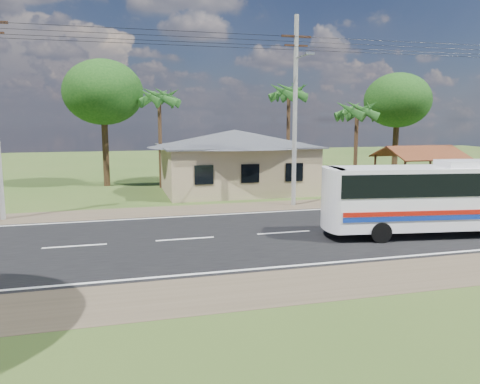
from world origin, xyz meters
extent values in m
plane|color=#324D1B|center=(0.00, 0.00, 0.00)|extent=(120.00, 120.00, 0.00)
cube|color=black|center=(0.00, 0.00, 0.01)|extent=(120.00, 10.00, 0.02)
cube|color=brown|center=(0.00, 6.50, 0.01)|extent=(120.00, 3.00, 0.01)
cube|color=brown|center=(0.00, -6.50, 0.01)|extent=(120.00, 3.00, 0.01)
cube|color=silver|center=(0.00, 4.70, 0.03)|extent=(120.00, 0.15, 0.01)
cube|color=silver|center=(0.00, -4.70, 0.03)|extent=(120.00, 0.15, 0.01)
cube|color=silver|center=(0.00, 0.00, 0.03)|extent=(120.00, 0.15, 0.01)
cube|color=tan|center=(1.00, 13.00, 1.60)|extent=(10.00, 8.00, 3.20)
cube|color=#4C4F54|center=(1.00, 13.00, 3.25)|extent=(10.60, 8.60, 0.10)
pyramid|color=#4C4F54|center=(1.00, 13.00, 4.40)|extent=(12.40, 10.00, 1.20)
cube|color=black|center=(-2.00, 8.98, 1.70)|extent=(1.20, 0.08, 1.20)
cube|color=black|center=(1.00, 8.98, 1.70)|extent=(1.20, 0.08, 1.20)
cube|color=black|center=(4.00, 8.98, 1.70)|extent=(1.20, 0.08, 1.20)
cylinder|color=#392014|center=(10.70, 6.70, 1.30)|extent=(0.16, 0.16, 2.60)
cylinder|color=#392014|center=(10.70, 10.30, 1.30)|extent=(0.16, 0.16, 2.60)
cylinder|color=#392014|center=(15.30, 6.70, 1.30)|extent=(0.16, 0.16, 2.60)
cylinder|color=#392014|center=(15.30, 10.30, 1.30)|extent=(0.16, 0.16, 2.60)
cube|color=brown|center=(13.00, 7.40, 2.90)|extent=(5.20, 2.28, 0.90)
cube|color=brown|center=(13.00, 9.60, 2.90)|extent=(5.20, 2.28, 0.90)
cube|color=#392014|center=(13.00, 8.50, 3.25)|extent=(5.20, 0.12, 0.12)
cube|color=#9E9E99|center=(12.00, 5.60, 0.45)|extent=(7.00, 0.30, 0.90)
cylinder|color=#9E9E99|center=(3.00, 6.50, 5.50)|extent=(0.26, 0.26, 11.00)
cube|color=#392014|center=(3.00, 6.50, 9.80)|extent=(1.80, 0.12, 0.12)
cube|color=#392014|center=(3.00, 6.50, 9.30)|extent=(1.40, 0.10, 0.10)
cylinder|color=gray|center=(3.00, 5.50, 8.60)|extent=(0.08, 2.00, 0.08)
cube|color=gray|center=(3.00, 4.50, 8.60)|extent=(0.50, 0.18, 0.12)
cylinder|color=black|center=(-5.00, 6.50, 9.60)|extent=(16.00, 0.02, 0.02)
cylinder|color=black|center=(10.50, 6.50, 9.60)|extent=(15.00, 0.02, 0.02)
cylinder|color=#47301E|center=(9.50, 11.00, 3.00)|extent=(0.28, 0.28, 6.00)
cylinder|color=#47301E|center=(6.00, 15.50, 3.75)|extent=(0.28, 0.28, 7.50)
cylinder|color=#47301E|center=(-4.00, 16.00, 3.50)|extent=(0.28, 0.28, 7.00)
cylinder|color=#47301E|center=(-8.00, 18.00, 2.97)|extent=(0.50, 0.50, 5.95)
ellipsoid|color=#123A0F|center=(-8.00, 18.00, 7.15)|extent=(6.00, 6.00, 4.92)
cylinder|color=#47301E|center=(16.00, 16.00, 2.80)|extent=(0.50, 0.50, 5.60)
ellipsoid|color=#123A0F|center=(16.00, 16.00, 6.72)|extent=(5.60, 5.60, 4.59)
cube|color=white|center=(6.96, -2.12, 1.73)|extent=(10.85, 3.65, 2.66)
cube|color=black|center=(6.96, -2.12, 2.39)|extent=(10.90, 3.71, 0.98)
cube|color=black|center=(1.69, -1.39, 2.08)|extent=(0.38, 2.04, 1.60)
cube|color=#A3130A|center=(6.81, -3.24, 1.24)|extent=(10.37, 1.47, 0.20)
cube|color=navy|center=(6.81, -3.24, 1.02)|extent=(10.37, 1.47, 0.20)
cube|color=white|center=(7.84, -2.25, 3.19)|extent=(2.83, 1.77, 0.27)
cylinder|color=black|center=(3.31, -2.65, 0.44)|extent=(0.92, 0.43, 0.89)
cylinder|color=black|center=(3.59, -0.63, 0.44)|extent=(0.92, 0.43, 0.89)
imported|color=black|center=(9.39, 6.52, 0.51)|extent=(2.01, 0.89, 1.02)
camera|label=1|loc=(-7.23, -19.49, 5.09)|focal=35.00mm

